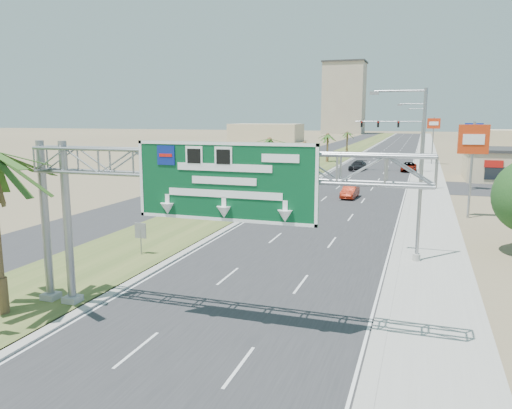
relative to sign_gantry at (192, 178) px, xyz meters
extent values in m
cube|color=#28282B|center=(1.06, 100.07, -6.05)|extent=(12.00, 300.00, 0.02)
cube|color=#9E9B93|center=(9.56, 100.07, -6.01)|extent=(4.00, 300.00, 0.10)
cube|color=#415324|center=(-8.94, 100.07, -6.00)|extent=(7.00, 300.00, 0.12)
cube|color=#28282B|center=(-15.94, 100.07, -6.05)|extent=(8.00, 300.00, 0.02)
cylinder|color=gray|center=(-6.14, 0.07, -2.36)|extent=(0.36, 0.36, 7.40)
cylinder|color=gray|center=(-7.34, 0.07, -2.36)|extent=(0.36, 0.36, 7.40)
cube|color=#9E9B93|center=(-6.14, 0.07, -5.86)|extent=(0.70, 0.70, 0.40)
cube|color=#9E9B93|center=(-7.34, 0.07, -5.86)|extent=(0.70, 0.70, 0.40)
cube|color=#074623|center=(1.56, -0.41, -0.06)|extent=(7.20, 0.12, 3.00)
cube|color=navy|center=(-0.84, -0.49, 0.89)|extent=(0.75, 0.03, 0.75)
cone|color=white|center=(1.56, -0.49, -1.21)|extent=(0.56, 0.56, 0.45)
cylinder|color=brown|center=(-8.14, -1.93, -5.22)|extent=(0.54, 0.54, 1.68)
cylinder|color=brown|center=(-8.44, 22.07, -3.56)|extent=(0.36, 0.36, 5.00)
cylinder|color=brown|center=(-8.44, 22.07, -5.46)|extent=(0.54, 0.54, 1.20)
cylinder|color=brown|center=(-8.44, 38.07, -3.16)|extent=(0.36, 0.36, 5.80)
cylinder|color=brown|center=(-8.44, 38.07, -5.36)|extent=(0.54, 0.54, 1.39)
cylinder|color=brown|center=(-8.44, 56.07, -3.81)|extent=(0.36, 0.36, 4.50)
cylinder|color=brown|center=(-8.44, 56.07, -5.52)|extent=(0.54, 0.54, 1.08)
cylinder|color=brown|center=(-8.44, 75.07, -3.46)|extent=(0.36, 0.36, 5.20)
cylinder|color=brown|center=(-8.44, 75.07, -5.43)|extent=(0.54, 0.54, 1.25)
cylinder|color=brown|center=(-8.44, 100.07, -3.66)|extent=(0.36, 0.36, 4.80)
cylinder|color=brown|center=(-8.44, 100.07, -5.48)|extent=(0.54, 0.54, 1.15)
cylinder|color=gray|center=(8.56, 12.07, -1.06)|extent=(0.20, 0.20, 10.00)
cylinder|color=gray|center=(7.16, 12.07, 3.79)|extent=(2.80, 0.12, 0.12)
cube|color=slate|center=(5.76, 12.07, 3.69)|extent=(0.50, 0.22, 0.18)
cylinder|color=#9E9B93|center=(8.56, 12.07, -5.81)|extent=(0.44, 0.44, 0.50)
cylinder|color=gray|center=(8.56, 42.07, -1.06)|extent=(0.20, 0.20, 10.00)
cylinder|color=gray|center=(7.16, 42.07, 3.79)|extent=(2.80, 0.12, 0.12)
cube|color=slate|center=(5.76, 42.07, 3.69)|extent=(0.50, 0.22, 0.18)
cylinder|color=#9E9B93|center=(8.56, 42.07, -5.81)|extent=(0.44, 0.44, 0.50)
cylinder|color=gray|center=(8.56, 78.07, -1.06)|extent=(0.20, 0.20, 10.00)
cylinder|color=gray|center=(7.16, 78.07, 3.79)|extent=(2.80, 0.12, 0.12)
cube|color=slate|center=(5.76, 78.07, 3.69)|extent=(0.50, 0.22, 0.18)
cylinder|color=#9E9B93|center=(8.56, 78.07, -5.81)|extent=(0.44, 0.44, 0.50)
cylinder|color=gray|center=(8.26, 62.07, -2.06)|extent=(0.28, 0.28, 8.00)
cylinder|color=gray|center=(3.26, 62.07, 1.64)|extent=(10.00, 0.18, 0.18)
cube|color=black|center=(4.76, 61.87, 1.24)|extent=(0.32, 0.18, 0.95)
cube|color=black|center=(1.76, 61.87, 1.24)|extent=(0.32, 0.18, 0.95)
cube|color=black|center=(-0.74, 61.87, 1.24)|extent=(0.32, 0.18, 0.95)
sphere|color=red|center=(4.76, 61.75, 1.54)|extent=(0.22, 0.22, 0.22)
imported|color=black|center=(8.26, 62.07, 0.94)|extent=(0.16, 0.16, 0.60)
cylinder|color=#9E9B93|center=(8.26, 62.07, -5.76)|extent=(0.56, 0.56, 0.60)
cylinder|color=gray|center=(-7.44, 8.07, -5.16)|extent=(0.08, 0.08, 1.80)
cube|color=slate|center=(-7.44, 8.07, -4.46)|extent=(0.75, 0.06, 0.95)
cube|color=tan|center=(-30.94, 240.07, 11.44)|extent=(20.00, 16.00, 35.00)
cube|color=#C8B387|center=(-43.94, 150.07, -3.06)|extent=(24.00, 14.00, 6.00)
imported|color=black|center=(-4.34, 35.22, -5.23)|extent=(2.32, 4.99, 1.65)
imported|color=maroon|center=(1.53, 34.35, -5.41)|extent=(1.60, 4.01, 1.30)
imported|color=gray|center=(6.56, 63.23, -5.35)|extent=(2.38, 5.10, 1.41)
imported|color=black|center=(-1.15, 62.38, -5.32)|extent=(2.67, 5.30, 1.47)
cylinder|color=gray|center=(12.46, 27.10, -2.06)|extent=(0.20, 0.20, 8.00)
cube|color=red|center=(12.46, 27.10, 0.54)|extent=(2.42, 0.52, 2.40)
cube|color=white|center=(12.46, 26.92, 0.54)|extent=(1.68, 0.20, 0.84)
cylinder|color=gray|center=(13.92, 44.69, -2.10)|extent=(0.20, 0.20, 7.92)
cube|color=navy|center=(13.92, 44.69, 0.16)|extent=(1.95, 1.07, 3.00)
cube|color=white|center=(13.92, 44.51, 0.16)|extent=(1.30, 0.59, 1.05)
cylinder|color=gray|center=(10.06, 76.67, -1.87)|extent=(0.20, 0.20, 8.37)
cube|color=red|center=(10.06, 76.67, 1.21)|extent=(2.22, 0.62, 1.80)
cube|color=white|center=(10.06, 76.49, 1.21)|extent=(1.53, 0.27, 0.63)
camera|label=1|loc=(8.62, -17.70, 2.36)|focal=35.00mm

